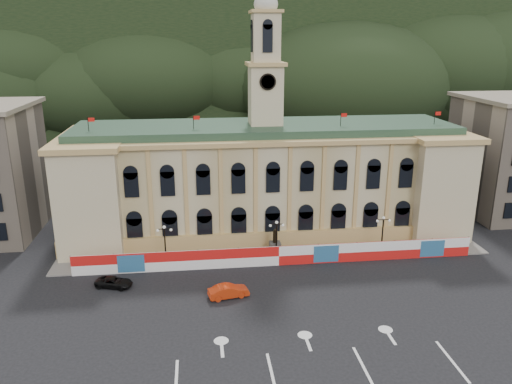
{
  "coord_description": "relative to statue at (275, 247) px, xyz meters",
  "views": [
    {
      "loc": [
        -9.56,
        -41.13,
        27.14
      ],
      "look_at": [
        -2.5,
        18.0,
        8.74
      ],
      "focal_mm": 35.0,
      "sensor_mm": 36.0,
      "label": 1
    }
  ],
  "objects": [
    {
      "name": "ground",
      "position": [
        0.0,
        -18.0,
        -1.19
      ],
      "size": [
        260.0,
        260.0,
        0.0
      ],
      "primitive_type": "plane",
      "color": "black",
      "rests_on": "ground"
    },
    {
      "name": "lane_markings",
      "position": [
        0.0,
        -23.0,
        -1.18
      ],
      "size": [
        26.0,
        10.0,
        0.02
      ],
      "primitive_type": null,
      "color": "white",
      "rests_on": "ground"
    },
    {
      "name": "hill_ridge",
      "position": [
        0.03,
        103.99,
        18.3
      ],
      "size": [
        230.0,
        80.0,
        64.0
      ],
      "color": "black",
      "rests_on": "ground"
    },
    {
      "name": "city_hall",
      "position": [
        0.0,
        9.63,
        6.66
      ],
      "size": [
        56.2,
        17.6,
        37.1
      ],
      "color": "beige",
      "rests_on": "ground"
    },
    {
      "name": "hoarding_fence",
      "position": [
        0.06,
        -2.93,
        0.06
      ],
      "size": [
        50.0,
        0.44,
        2.5
      ],
      "color": "red",
      "rests_on": "ground"
    },
    {
      "name": "pavement",
      "position": [
        0.0,
        -0.25,
        -1.11
      ],
      "size": [
        56.0,
        5.5,
        0.16
      ],
      "primitive_type": "cube",
      "color": "slate",
      "rests_on": "ground"
    },
    {
      "name": "statue",
      "position": [
        0.0,
        0.0,
        0.0
      ],
      "size": [
        1.4,
        1.4,
        3.72
      ],
      "color": "#595651",
      "rests_on": "ground"
    },
    {
      "name": "lamp_left",
      "position": [
        -14.0,
        -1.0,
        1.89
      ],
      "size": [
        1.96,
        0.44,
        5.15
      ],
      "color": "black",
      "rests_on": "ground"
    },
    {
      "name": "lamp_center",
      "position": [
        0.0,
        -1.0,
        1.89
      ],
      "size": [
        1.96,
        0.44,
        5.15
      ],
      "color": "black",
      "rests_on": "ground"
    },
    {
      "name": "lamp_right",
      "position": [
        14.0,
        -1.0,
        1.89
      ],
      "size": [
        1.96,
        0.44,
        5.15
      ],
      "color": "black",
      "rests_on": "ground"
    },
    {
      "name": "red_sedan",
      "position": [
        -6.76,
        -10.35,
        -0.46
      ],
      "size": [
        3.29,
        5.05,
        1.46
      ],
      "primitive_type": "imported",
      "rotation": [
        0.0,
        0.0,
        1.77
      ],
      "color": "red",
      "rests_on": "ground"
    },
    {
      "name": "black_suv",
      "position": [
        -19.57,
        -6.42,
        -0.6
      ],
      "size": [
        4.25,
        5.27,
        1.17
      ],
      "primitive_type": "imported",
      "rotation": [
        0.0,
        0.0,
        1.28
      ],
      "color": "black",
      "rests_on": "ground"
    }
  ]
}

